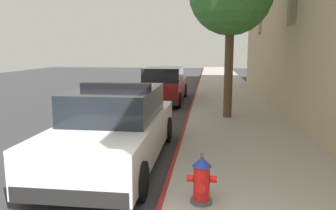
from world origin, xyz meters
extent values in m
cube|color=#353538|center=(-4.39, 10.00, -0.10)|extent=(32.69, 60.00, 0.20)
cube|color=#9E9991|center=(1.61, 10.00, 0.07)|extent=(3.22, 60.00, 0.15)
cube|color=maroon|center=(-0.04, 10.00, 0.07)|extent=(0.08, 60.00, 0.15)
cube|color=black|center=(3.25, 8.34, 3.69)|extent=(0.06, 1.30, 1.10)
cube|color=black|center=(3.25, 14.96, 3.69)|extent=(0.06, 1.30, 1.10)
cube|color=white|center=(-1.30, 3.61, 0.58)|extent=(1.84, 4.80, 0.76)
cube|color=black|center=(-1.30, 3.76, 1.26)|extent=(1.64, 2.50, 0.60)
cube|color=black|center=(-1.30, 1.27, 0.32)|extent=(1.76, 0.16, 0.24)
cube|color=black|center=(-1.30, 5.95, 0.32)|extent=(1.76, 0.16, 0.24)
cylinder|color=black|center=(-2.16, 5.31, 0.32)|extent=(0.22, 0.64, 0.64)
cylinder|color=black|center=(-0.44, 5.31, 0.32)|extent=(0.22, 0.64, 0.64)
cylinder|color=black|center=(-2.16, 1.91, 0.32)|extent=(0.22, 0.64, 0.64)
cylinder|color=black|center=(-0.44, 1.91, 0.32)|extent=(0.22, 0.64, 0.64)
cube|color=black|center=(-1.30, 3.71, 1.62)|extent=(1.48, 0.20, 0.12)
cube|color=red|center=(-1.65, 3.71, 1.62)|extent=(0.44, 0.18, 0.11)
cube|color=#1E33E0|center=(-0.95, 3.71, 1.62)|extent=(0.44, 0.18, 0.11)
cube|color=maroon|center=(-1.45, 12.00, 0.58)|extent=(1.84, 4.80, 0.76)
cube|color=black|center=(-1.45, 12.15, 1.26)|extent=(1.64, 2.50, 0.60)
cube|color=black|center=(-1.45, 9.66, 0.32)|extent=(1.76, 0.16, 0.24)
cube|color=black|center=(-1.45, 14.34, 0.32)|extent=(1.76, 0.16, 0.24)
cylinder|color=black|center=(-2.31, 13.70, 0.32)|extent=(0.22, 0.64, 0.64)
cylinder|color=black|center=(-0.59, 13.70, 0.32)|extent=(0.22, 0.64, 0.64)
cylinder|color=black|center=(-2.31, 10.30, 0.32)|extent=(0.22, 0.64, 0.64)
cylinder|color=black|center=(-0.59, 10.30, 0.32)|extent=(0.22, 0.64, 0.64)
cylinder|color=#4C4C51|center=(0.55, 1.65, 0.18)|extent=(0.32, 0.32, 0.06)
cylinder|color=red|center=(0.55, 1.65, 0.46)|extent=(0.24, 0.24, 0.50)
cone|color=navy|center=(0.55, 1.65, 0.78)|extent=(0.28, 0.28, 0.14)
cylinder|color=#4C4C51|center=(0.55, 1.65, 0.88)|extent=(0.05, 0.05, 0.06)
cylinder|color=red|center=(0.38, 1.65, 0.52)|extent=(0.10, 0.10, 0.10)
cylinder|color=red|center=(0.72, 1.65, 0.52)|extent=(0.10, 0.10, 0.10)
cylinder|color=red|center=(0.55, 1.47, 0.47)|extent=(0.13, 0.12, 0.13)
cylinder|color=brown|center=(1.27, 8.02, 1.68)|extent=(0.28, 0.28, 3.06)
camera|label=1|loc=(0.62, -2.87, 2.37)|focal=34.91mm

